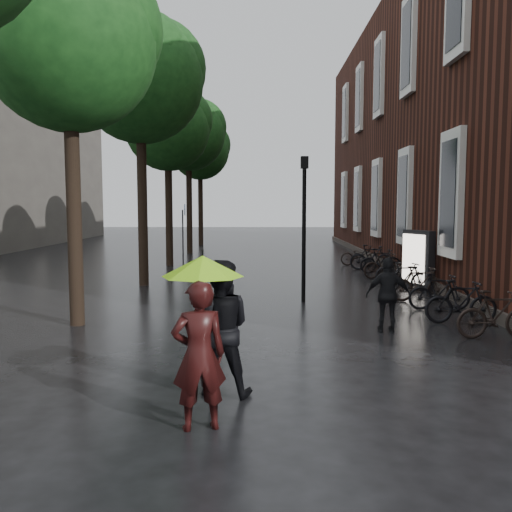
{
  "coord_description": "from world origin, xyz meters",
  "views": [
    {
      "loc": [
        0.05,
        -4.95,
        2.71
      ],
      "look_at": [
        -0.07,
        6.55,
        1.61
      ],
      "focal_mm": 38.0,
      "sensor_mm": 36.0,
      "label": 1
    }
  ],
  "objects_px": {
    "parked_bicycles": "(400,272)",
    "lamp_post": "(304,214)",
    "person_black": "(219,328)",
    "pedestrian_walking": "(388,295)",
    "ad_lightbox": "(418,260)",
    "person_burgundy": "(199,355)"
  },
  "relations": [
    {
      "from": "person_burgundy",
      "to": "lamp_post",
      "type": "xyz_separation_m",
      "value": [
        1.92,
        8.6,
        1.53
      ]
    },
    {
      "from": "lamp_post",
      "to": "person_burgundy",
      "type": "bearing_deg",
      "value": -102.56
    },
    {
      "from": "person_burgundy",
      "to": "person_black",
      "type": "xyz_separation_m",
      "value": [
        0.15,
        1.16,
        0.06
      ]
    },
    {
      "from": "ad_lightbox",
      "to": "lamp_post",
      "type": "xyz_separation_m",
      "value": [
        -3.79,
        -2.2,
        1.48
      ]
    },
    {
      "from": "person_black",
      "to": "parked_bicycles",
      "type": "bearing_deg",
      "value": -117.61
    },
    {
      "from": "lamp_post",
      "to": "ad_lightbox",
      "type": "bearing_deg",
      "value": 30.12
    },
    {
      "from": "lamp_post",
      "to": "parked_bicycles",
      "type": "bearing_deg",
      "value": 38.62
    },
    {
      "from": "parked_bicycles",
      "to": "ad_lightbox",
      "type": "xyz_separation_m",
      "value": [
        0.42,
        -0.49,
        0.46
      ]
    },
    {
      "from": "person_black",
      "to": "lamp_post",
      "type": "distance_m",
      "value": 7.79
    },
    {
      "from": "person_black",
      "to": "ad_lightbox",
      "type": "bearing_deg",
      "value": -120.68
    },
    {
      "from": "person_burgundy",
      "to": "parked_bicycles",
      "type": "relative_size",
      "value": 0.13
    },
    {
      "from": "person_burgundy",
      "to": "parked_bicycles",
      "type": "xyz_separation_m",
      "value": [
        5.28,
        11.29,
        -0.42
      ]
    },
    {
      "from": "person_black",
      "to": "parked_bicycles",
      "type": "distance_m",
      "value": 11.37
    },
    {
      "from": "person_burgundy",
      "to": "person_black",
      "type": "relative_size",
      "value": 0.94
    },
    {
      "from": "person_black",
      "to": "pedestrian_walking",
      "type": "height_order",
      "value": "person_black"
    },
    {
      "from": "person_black",
      "to": "parked_bicycles",
      "type": "xyz_separation_m",
      "value": [
        5.13,
        10.14,
        -0.48
      ]
    },
    {
      "from": "ad_lightbox",
      "to": "lamp_post",
      "type": "relative_size",
      "value": 0.47
    },
    {
      "from": "person_black",
      "to": "lamp_post",
      "type": "bearing_deg",
      "value": -104.08
    },
    {
      "from": "person_burgundy",
      "to": "pedestrian_walking",
      "type": "relative_size",
      "value": 1.14
    },
    {
      "from": "parked_bicycles",
      "to": "lamp_post",
      "type": "xyz_separation_m",
      "value": [
        -3.37,
        -2.69,
        1.95
      ]
    },
    {
      "from": "parked_bicycles",
      "to": "lamp_post",
      "type": "relative_size",
      "value": 3.44
    },
    {
      "from": "person_black",
      "to": "pedestrian_walking",
      "type": "distance_m",
      "value": 5.06
    }
  ]
}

